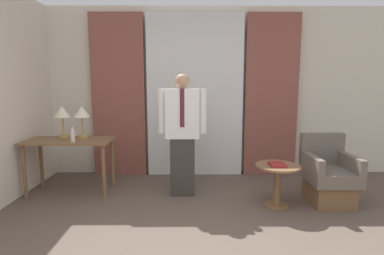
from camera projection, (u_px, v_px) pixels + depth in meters
The scene contains 12 objects.
wall_back at pixel (195, 92), 4.91m from camera, with size 10.00×0.06×2.70m.
curtain_sheer_center at pixel (195, 96), 4.79m from camera, with size 1.53×0.06×2.58m.
curtain_drape_left at pixel (118, 96), 4.78m from camera, with size 0.84×0.06×2.58m.
curtain_drape_right at pixel (271, 96), 4.80m from camera, with size 0.84×0.06×2.58m.
desk at pixel (70, 148), 4.08m from camera, with size 1.16×0.57×0.74m.
table_lamp_left at pixel (62, 114), 4.17m from camera, with size 0.23×0.23×0.44m.
table_lamp_right at pixel (82, 114), 4.17m from camera, with size 0.23×0.23×0.44m.
bottle_near_edge at pixel (73, 136), 3.88m from camera, with size 0.06×0.06×0.20m.
person at pixel (182, 131), 3.94m from camera, with size 0.64×0.21×1.61m.
armchair at pixel (328, 177), 3.76m from camera, with size 0.56×0.62×0.85m.
side_table at pixel (277, 178), 3.61m from camera, with size 0.53×0.53×0.52m.
book at pixel (277, 164), 3.56m from camera, with size 0.18×0.21×0.03m.
Camera 1 is at (-0.08, -1.88, 1.49)m, focal length 28.00 mm.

